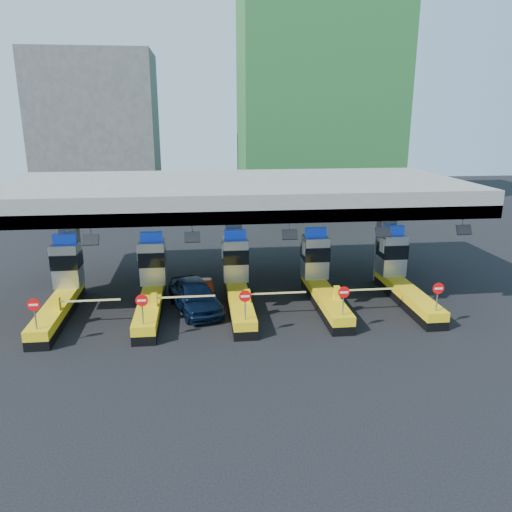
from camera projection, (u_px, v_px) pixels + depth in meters
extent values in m
plane|color=black|center=(238.00, 305.00, 29.57)|extent=(120.00, 120.00, 0.00)
cube|color=slate|center=(233.00, 192.00, 30.74)|extent=(28.00, 12.00, 1.50)
cube|color=#4C4C49|center=(241.00, 217.00, 25.40)|extent=(28.00, 0.60, 0.70)
cube|color=slate|center=(71.00, 252.00, 30.59)|extent=(1.00, 1.00, 5.50)
cube|color=slate|center=(234.00, 247.00, 31.69)|extent=(1.00, 1.00, 5.50)
cube|color=slate|center=(385.00, 243.00, 32.79)|extent=(1.00, 1.00, 5.50)
cylinder|color=slate|center=(91.00, 232.00, 24.73)|extent=(0.06, 0.06, 0.50)
cube|color=black|center=(91.00, 240.00, 24.64)|extent=(0.80, 0.38, 0.54)
cylinder|color=slate|center=(192.00, 229.00, 25.28)|extent=(0.06, 0.06, 0.50)
cube|color=black|center=(192.00, 237.00, 25.19)|extent=(0.80, 0.38, 0.54)
cylinder|color=slate|center=(289.00, 227.00, 25.83)|extent=(0.06, 0.06, 0.50)
cube|color=black|center=(290.00, 234.00, 25.74)|extent=(0.80, 0.38, 0.54)
cylinder|color=slate|center=(382.00, 225.00, 26.39)|extent=(0.06, 0.06, 0.50)
cube|color=black|center=(383.00, 232.00, 26.29)|extent=(0.80, 0.38, 0.54)
cylinder|color=slate|center=(463.00, 223.00, 26.88)|extent=(0.06, 0.06, 0.50)
cube|color=black|center=(464.00, 230.00, 26.79)|extent=(0.80, 0.38, 0.54)
cube|color=black|center=(59.00, 315.00, 27.44)|extent=(1.20, 8.00, 0.50)
cube|color=#E5B70C|center=(58.00, 306.00, 27.31)|extent=(1.20, 8.00, 0.50)
cube|color=#9EA3A8|center=(67.00, 265.00, 29.56)|extent=(1.50, 1.50, 2.60)
cube|color=black|center=(67.00, 260.00, 29.46)|extent=(1.56, 1.56, 0.90)
cube|color=#0C2DBF|center=(64.00, 239.00, 29.13)|extent=(1.30, 0.35, 0.55)
cube|color=white|center=(51.00, 255.00, 29.00)|extent=(0.06, 0.70, 0.90)
cylinder|color=slate|center=(35.00, 316.00, 23.62)|extent=(0.07, 0.07, 1.30)
cylinder|color=red|center=(34.00, 305.00, 23.43)|extent=(0.60, 0.04, 0.60)
cube|color=white|center=(33.00, 305.00, 23.40)|extent=(0.42, 0.02, 0.10)
cube|color=#E5B70C|center=(57.00, 304.00, 26.03)|extent=(0.30, 0.35, 0.70)
cube|color=white|center=(89.00, 301.00, 26.19)|extent=(3.20, 0.08, 0.08)
cube|color=black|center=(151.00, 311.00, 27.99)|extent=(1.20, 8.00, 0.50)
cube|color=#E5B70C|center=(150.00, 302.00, 27.86)|extent=(1.20, 8.00, 0.50)
cube|color=#9EA3A8|center=(153.00, 262.00, 30.11)|extent=(1.50, 1.50, 2.60)
cube|color=black|center=(153.00, 257.00, 30.01)|extent=(1.56, 1.56, 0.90)
cube|color=#0C2DBF|center=(151.00, 236.00, 29.68)|extent=(1.30, 0.35, 0.55)
cube|color=white|center=(138.00, 252.00, 29.55)|extent=(0.06, 0.70, 0.90)
cylinder|color=slate|center=(143.00, 312.00, 24.17)|extent=(0.07, 0.07, 1.30)
cylinder|color=red|center=(142.00, 300.00, 23.98)|extent=(0.60, 0.04, 0.60)
cube|color=white|center=(142.00, 301.00, 23.96)|extent=(0.42, 0.02, 0.10)
cube|color=#E5B70C|center=(154.00, 300.00, 26.59)|extent=(0.30, 0.35, 0.70)
cube|color=white|center=(185.00, 297.00, 26.74)|extent=(3.20, 0.08, 0.08)
cube|color=black|center=(239.00, 307.00, 28.55)|extent=(1.20, 8.00, 0.50)
cube|color=#E5B70C|center=(239.00, 299.00, 28.41)|extent=(1.20, 8.00, 0.50)
cube|color=#9EA3A8|center=(235.00, 259.00, 30.66)|extent=(1.50, 1.50, 2.60)
cube|color=black|center=(235.00, 255.00, 30.56)|extent=(1.56, 1.56, 0.90)
cube|color=#0C2DBF|center=(235.00, 234.00, 30.23)|extent=(1.30, 0.35, 0.55)
cube|color=white|center=(222.00, 250.00, 30.10)|extent=(0.06, 0.70, 0.90)
cylinder|color=slate|center=(245.00, 307.00, 24.72)|extent=(0.07, 0.07, 1.30)
cylinder|color=red|center=(245.00, 296.00, 24.53)|extent=(0.60, 0.04, 0.60)
cube|color=white|center=(245.00, 296.00, 24.51)|extent=(0.42, 0.02, 0.10)
cube|color=#E5B70C|center=(247.00, 296.00, 27.14)|extent=(0.30, 0.35, 0.70)
cube|color=white|center=(277.00, 293.00, 27.29)|extent=(3.20, 0.08, 0.08)
cube|color=black|center=(325.00, 303.00, 29.10)|extent=(1.20, 8.00, 0.50)
cube|color=#E5B70C|center=(325.00, 295.00, 28.96)|extent=(1.20, 8.00, 0.50)
cube|color=#9EA3A8|center=(315.00, 257.00, 31.22)|extent=(1.50, 1.50, 2.60)
cube|color=black|center=(315.00, 252.00, 31.11)|extent=(1.56, 1.56, 0.90)
cube|color=#0C2DBF|center=(316.00, 232.00, 30.79)|extent=(1.30, 0.35, 0.55)
cube|color=white|center=(304.00, 247.00, 30.65)|extent=(0.06, 0.70, 0.90)
cylinder|color=slate|center=(343.00, 303.00, 25.27)|extent=(0.07, 0.07, 1.30)
cylinder|color=red|center=(344.00, 292.00, 25.08)|extent=(0.60, 0.04, 0.60)
cube|color=white|center=(344.00, 292.00, 25.06)|extent=(0.42, 0.02, 0.10)
cube|color=#E5B70C|center=(337.00, 292.00, 27.69)|extent=(0.30, 0.35, 0.70)
cube|color=white|center=(366.00, 290.00, 27.84)|extent=(3.20, 0.08, 0.08)
cube|color=black|center=(407.00, 300.00, 29.65)|extent=(1.20, 8.00, 0.50)
cube|color=#E5B70C|center=(407.00, 292.00, 29.51)|extent=(1.20, 8.00, 0.50)
cube|color=#9EA3A8|center=(392.00, 254.00, 31.77)|extent=(1.50, 1.50, 2.60)
cube|color=black|center=(392.00, 250.00, 31.67)|extent=(1.56, 1.56, 0.90)
cube|color=#0C2DBF|center=(394.00, 230.00, 31.34)|extent=(1.30, 0.35, 0.55)
cube|color=white|center=(382.00, 245.00, 31.20)|extent=(0.06, 0.70, 0.90)
cylinder|color=slate|center=(437.00, 299.00, 25.83)|extent=(0.07, 0.07, 1.30)
cylinder|color=red|center=(438.00, 288.00, 25.63)|extent=(0.60, 0.04, 0.60)
cube|color=white|center=(439.00, 289.00, 25.61)|extent=(0.42, 0.02, 0.10)
cube|color=#E5B70C|center=(423.00, 289.00, 28.24)|extent=(0.30, 0.35, 0.70)
cube|color=white|center=(451.00, 286.00, 28.40)|extent=(3.20, 0.08, 0.08)
cube|color=#1E5926|center=(318.00, 87.00, 57.67)|extent=(18.00, 12.00, 28.00)
cube|color=#4C4C49|center=(97.00, 131.00, 59.99)|extent=(14.00, 10.00, 18.00)
imported|color=black|center=(195.00, 295.00, 28.51)|extent=(3.60, 5.74, 1.82)
imported|color=#9D240C|center=(200.00, 294.00, 29.22)|extent=(1.87, 4.43, 1.42)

